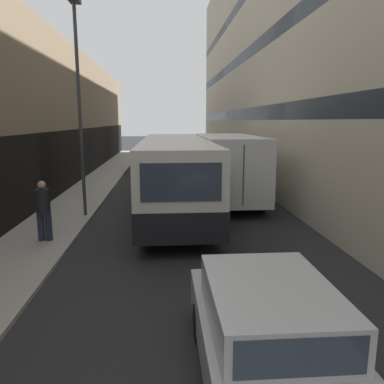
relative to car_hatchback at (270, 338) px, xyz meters
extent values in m
plane|color=#232326|center=(-0.54, 10.17, -0.74)|extent=(150.00, 150.00, 0.00)
cube|color=#9E998E|center=(-5.21, 10.17, -0.68)|extent=(2.25, 60.00, 0.11)
cube|color=black|center=(-6.87, 10.17, 0.81)|extent=(1.08, 60.00, 3.10)
cube|color=#B7AD93|center=(4.80, 10.17, 7.19)|extent=(2.40, 60.00, 15.85)
cube|color=#333D47|center=(4.14, 10.17, 3.23)|extent=(1.08, 60.00, 0.70)
cube|color=#333D47|center=(4.14, 10.17, 6.71)|extent=(1.08, 60.00, 0.70)
cube|color=#B7B7BC|center=(0.00, -0.03, -0.18)|extent=(1.81, 4.18, 0.65)
cube|color=#B7B7BC|center=(0.00, 0.08, 0.44)|extent=(1.60, 2.30, 0.59)
cube|color=#2D3847|center=(0.00, -1.07, 0.46)|extent=(1.42, 0.03, 0.44)
cylinder|color=black|center=(-0.83, 1.23, -0.44)|extent=(0.16, 0.60, 0.60)
cylinder|color=black|center=(0.83, 1.23, -0.44)|extent=(0.16, 0.60, 0.60)
cube|color=silver|center=(-0.96, 10.51, 0.90)|extent=(2.49, 11.46, 2.43)
cube|color=black|center=(-0.96, 10.51, 0.11)|extent=(2.51, 11.49, 0.85)
cube|color=#2D3847|center=(-0.96, 10.51, 1.27)|extent=(2.52, 10.55, 0.78)
cube|color=#2D3847|center=(-0.96, 4.76, 1.33)|extent=(2.04, 0.04, 0.97)
cylinder|color=black|center=(-2.05, 14.06, -0.24)|extent=(0.24, 1.00, 1.00)
cylinder|color=black|center=(0.13, 14.06, -0.24)|extent=(0.24, 1.00, 1.00)
cylinder|color=black|center=(-2.05, 6.95, -0.24)|extent=(0.24, 1.00, 1.00)
cylinder|color=black|center=(0.13, 6.95, -0.24)|extent=(0.24, 1.00, 1.00)
cube|color=silver|center=(1.41, 15.83, 0.67)|extent=(2.25, 2.40, 1.99)
cube|color=silver|center=(1.41, 11.56, 0.94)|extent=(2.35, 6.16, 2.53)
cube|color=#4C4C4C|center=(1.41, 8.47, 0.94)|extent=(0.05, 0.02, 2.15)
cylinder|color=black|center=(0.36, 15.83, -0.26)|extent=(0.22, 0.96, 0.96)
cylinder|color=black|center=(2.47, 15.83, -0.26)|extent=(0.22, 0.96, 0.96)
cylinder|color=black|center=(0.36, 9.86, -0.26)|extent=(0.22, 0.96, 0.96)
cylinder|color=black|center=(2.47, 9.86, -0.26)|extent=(0.22, 0.96, 0.96)
cube|color=navy|center=(-2.25, 22.62, 0.34)|extent=(1.99, 4.79, 1.64)
cube|color=#2D3847|center=(-2.25, 24.65, 0.62)|extent=(1.59, 0.04, 0.57)
cylinder|color=black|center=(-3.15, 24.00, -0.42)|extent=(0.16, 0.64, 0.64)
cylinder|color=black|center=(-1.36, 24.00, -0.42)|extent=(0.16, 0.64, 0.64)
cylinder|color=black|center=(-3.15, 21.23, -0.42)|extent=(0.16, 0.64, 0.64)
cylinder|color=black|center=(-1.36, 21.23, -0.42)|extent=(0.16, 0.64, 0.64)
cylinder|color=#23283D|center=(-4.99, 6.43, -0.20)|extent=(0.20, 0.20, 0.86)
cylinder|color=#23283D|center=(-4.78, 6.43, -0.20)|extent=(0.20, 0.20, 0.86)
cylinder|color=black|center=(-4.88, 6.43, 0.57)|extent=(0.39, 0.39, 0.68)
sphere|color=tan|center=(-4.88, 6.43, 1.03)|extent=(0.23, 0.23, 0.23)
cylinder|color=#38383D|center=(-4.34, 9.40, 3.08)|extent=(0.12, 0.12, 7.42)
camera|label=1|loc=(-1.37, -4.41, 2.84)|focal=35.00mm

